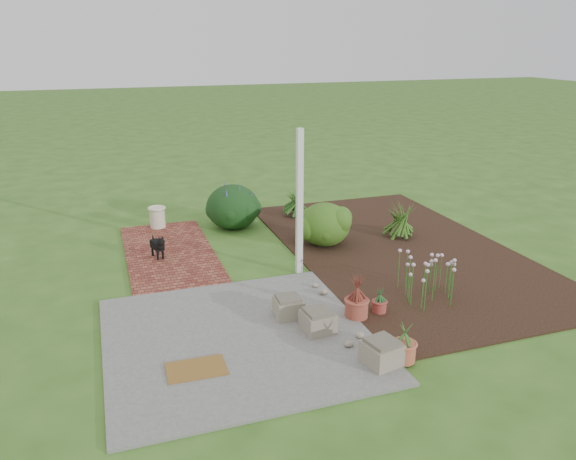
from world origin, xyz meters
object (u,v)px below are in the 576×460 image
object	(u,v)px
stone_trough_near	(382,353)
cream_ceramic_urn	(157,217)
black_dog	(158,245)
evergreen_shrub	(325,223)

from	to	relation	value
stone_trough_near	cream_ceramic_urn	xyz separation A→B (m)	(-2.01, 6.25, 0.08)
cream_ceramic_urn	black_dog	bearing A→B (deg)	-96.02
stone_trough_near	black_dog	size ratio (longest dim) A/B	0.86
stone_trough_near	black_dog	bearing A→B (deg)	116.33
stone_trough_near	evergreen_shrub	size ratio (longest dim) A/B	0.42
evergreen_shrub	cream_ceramic_urn	bearing A→B (deg)	145.23
evergreen_shrub	black_dog	bearing A→B (deg)	175.16
stone_trough_near	evergreen_shrub	bearing A→B (deg)	77.14
cream_ceramic_urn	stone_trough_near	bearing A→B (deg)	-72.13
black_dog	cream_ceramic_urn	bearing A→B (deg)	67.24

